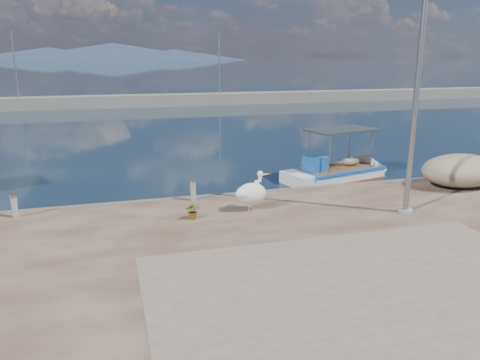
% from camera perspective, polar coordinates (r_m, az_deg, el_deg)
% --- Properties ---
extents(ground, '(1400.00, 1400.00, 0.00)m').
position_cam_1_polar(ground, '(11.80, 5.15, -10.72)').
color(ground, '#162635').
rests_on(ground, ground).
extents(quay_patch, '(9.00, 7.00, 0.01)m').
position_cam_1_polar(quay_patch, '(9.63, 17.61, -14.30)').
color(quay_patch, gray).
rests_on(quay_patch, quay).
extents(breakwater, '(120.00, 2.20, 7.50)m').
position_cam_1_polar(breakwater, '(50.26, -11.53, 9.47)').
color(breakwater, gray).
rests_on(breakwater, ground).
extents(mountains, '(370.00, 280.00, 22.00)m').
position_cam_1_polar(mountains, '(659.98, -15.69, 14.73)').
color(mountains, '#28384C').
rests_on(mountains, ground).
extents(boat_right, '(5.47, 2.93, 2.51)m').
position_cam_1_polar(boat_right, '(20.38, 11.85, 0.67)').
color(boat_right, white).
rests_on(boat_right, ground).
extents(pelican, '(1.27, 0.85, 1.21)m').
position_cam_1_polar(pelican, '(14.21, 1.46, -1.56)').
color(pelican, tan).
rests_on(pelican, quay).
extents(lamp_post, '(0.44, 0.96, 7.00)m').
position_cam_1_polar(lamp_post, '(14.43, 20.56, 8.83)').
color(lamp_post, gray).
rests_on(lamp_post, quay).
extents(bollard_near, '(0.23, 0.23, 0.71)m').
position_cam_1_polar(bollard_near, '(15.32, -5.74, -1.12)').
color(bollard_near, gray).
rests_on(bollard_near, quay).
extents(bollard_far, '(0.23, 0.23, 0.71)m').
position_cam_1_polar(bollard_far, '(15.17, -25.82, -2.73)').
color(bollard_far, gray).
rests_on(bollard_far, quay).
extents(potted_plant, '(0.47, 0.42, 0.48)m').
position_cam_1_polar(potted_plant, '(13.67, -5.75, -3.74)').
color(potted_plant, '#33722D').
rests_on(potted_plant, quay).
extents(net_pile_c, '(2.97, 2.12, 1.17)m').
position_cam_1_polar(net_pile_c, '(18.69, 25.30, 1.06)').
color(net_pile_c, '#BFA68D').
rests_on(net_pile_c, quay).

